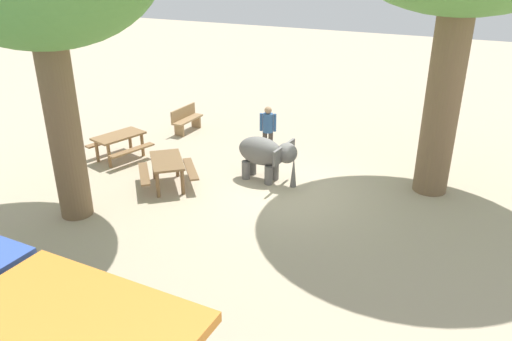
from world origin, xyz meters
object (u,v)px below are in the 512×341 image
(wooden_bench, at_px, (186,119))
(person_handler, at_px, (268,128))
(picnic_table_near, at_px, (167,166))
(elephant, at_px, (266,154))
(picnic_table_far, at_px, (119,141))

(wooden_bench, bearing_deg, person_handler, 76.61)
(wooden_bench, bearing_deg, picnic_table_near, 28.35)
(elephant, xyz_separation_m, picnic_table_near, (2.20, 1.54, -0.20))
(elephant, bearing_deg, picnic_table_far, -170.09)
(person_handler, relative_size, picnic_table_near, 0.77)
(elephant, bearing_deg, picnic_table_near, -142.16)
(elephant, relative_size, wooden_bench, 1.27)
(elephant, relative_size, picnic_table_near, 0.85)
(picnic_table_near, bearing_deg, person_handler, -67.32)
(elephant, bearing_deg, wooden_bench, 152.96)
(person_handler, height_order, wooden_bench, person_handler)
(elephant, relative_size, person_handler, 1.10)
(wooden_bench, distance_m, picnic_table_far, 3.09)
(person_handler, relative_size, picnic_table_far, 0.89)
(picnic_table_near, bearing_deg, wooden_bench, -13.94)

